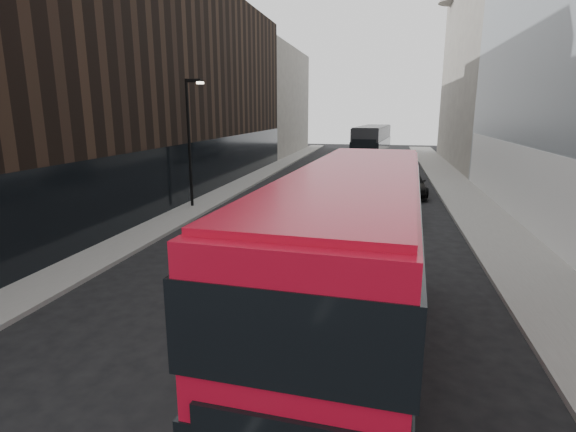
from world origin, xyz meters
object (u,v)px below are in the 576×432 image
Objects in this scene: grey_bus at (372,143)px; car_c at (408,183)px; car_a at (380,215)px; car_b at (396,204)px; street_lamp at (190,135)px; red_bus at (354,260)px.

car_c is (2.97, -19.44, -1.28)m from grey_bus.
car_a is 0.73× the size of car_c.
car_c is (0.86, 6.78, 0.06)m from car_b.
street_lamp reaches higher than grey_bus.
red_bus is 2.00× the size of car_c.
street_lamp is 1.59× the size of car_b.
grey_bus is at bearing 70.62° from street_lamp.
grey_bus is at bearing 87.23° from car_b.
street_lamp reaches higher than car_b.
car_b is (2.11, -26.22, -1.34)m from grey_bus.
grey_bus is 2.24× the size of car_c.
car_a is at bearing -115.21° from car_b.
red_bus reaches higher than grey_bus.
grey_bus is (-0.85, 40.67, -0.34)m from red_bus.
car_a is (1.32, -28.68, -1.39)m from grey_bus.
car_c is at bearing 29.07° from street_lamp.
grey_bus is 19.71m from car_c.
car_b is at bearing 88.34° from red_bus.
grey_bus reaches higher than car_a.
car_a is (0.47, 11.99, -1.73)m from red_bus.
car_b is at bearing -99.66° from car_c.
car_b is 0.81× the size of car_c.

